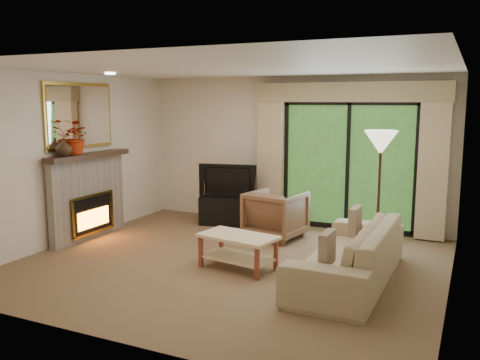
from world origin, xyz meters
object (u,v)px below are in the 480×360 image
at_px(armchair, 276,215).
at_px(coffee_table, 238,252).
at_px(media_console, 229,210).
at_px(sofa, 349,253).

height_order(armchair, coffee_table, armchair).
relative_size(media_console, armchair, 1.20).
height_order(armchair, sofa, armchair).
distance_m(media_console, sofa, 3.25).
bearing_deg(armchair, media_console, -15.48).
bearing_deg(coffee_table, media_console, 128.76).
xyz_separation_m(media_console, coffee_table, (1.17, -2.12, -0.03)).
bearing_deg(sofa, armchair, -133.41).
xyz_separation_m(armchair, coffee_table, (0.09, -1.62, -0.16)).
height_order(media_console, sofa, sofa).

